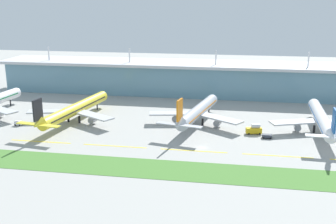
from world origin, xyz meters
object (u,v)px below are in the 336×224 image
at_px(fuel_truck, 254,129).
at_px(airliner_center, 198,112).
at_px(airliner_near_middle, 75,109).
at_px(baggage_cart, 18,123).
at_px(airliner_far_middle, 322,119).
at_px(pushback_tug, 267,136).

bearing_deg(fuel_truck, airliner_center, 158.34).
relative_size(airliner_near_middle, airliner_center, 1.13).
height_order(airliner_center, baggage_cart, airliner_center).
bearing_deg(baggage_cart, airliner_far_middle, 5.46).
relative_size(airliner_center, airliner_far_middle, 0.94).
bearing_deg(airliner_far_middle, airliner_center, 176.79).
height_order(airliner_center, airliner_far_middle, same).
bearing_deg(airliner_near_middle, airliner_center, 5.48).
distance_m(airliner_center, baggage_cart, 89.61).
distance_m(airliner_near_middle, airliner_far_middle, 121.19).
bearing_deg(fuel_truck, airliner_near_middle, 176.81).
height_order(airliner_near_middle, airliner_far_middle, same).
bearing_deg(airliner_near_middle, pushback_tug, -6.15).
xyz_separation_m(airliner_center, pushback_tug, (33.26, -16.29, -5.35)).
xyz_separation_m(airliner_near_middle, baggage_cart, (-25.43, -11.33, -5.19)).
distance_m(airliner_center, fuel_truck, 30.09).
xyz_separation_m(airliner_center, fuel_truck, (27.70, -11.00, -4.18)).
bearing_deg(pushback_tug, airliner_far_middle, 26.92).
bearing_deg(pushback_tug, airliner_near_middle, 173.85).
relative_size(airliner_far_middle, pushback_tug, 14.96).
distance_m(airliner_far_middle, pushback_tug, 29.18).
height_order(airliner_near_middle, fuel_truck, airliner_near_middle).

